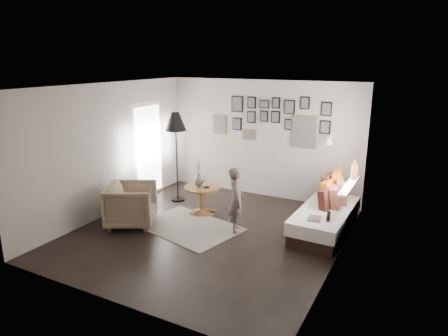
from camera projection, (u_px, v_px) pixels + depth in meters
The scene contains 23 objects.
ground at pixel (209, 233), 7.19m from camera, with size 4.80×4.80×0.00m, color black.
wall_back at pixel (262, 139), 8.89m from camera, with size 4.50×4.50×0.00m, color #9F958B.
wall_front at pixel (108, 208), 4.79m from camera, with size 4.50×4.50×0.00m, color #9F958B.
wall_left at pixel (109, 150), 7.85m from camera, with size 4.80×4.80×0.00m, color #9F958B.
wall_right at pixel (341, 181), 5.83m from camera, with size 4.80×4.80×0.00m, color #9F958B.
ceiling at pixel (207, 86), 6.50m from camera, with size 4.80×4.80×0.00m, color white.
door_left at pixel (148, 150), 8.93m from camera, with size 0.00×2.14×2.14m.
window_right at pixel (351, 181), 7.11m from camera, with size 0.15×1.32×1.30m.
gallery_wall at pixel (274, 120), 8.63m from camera, with size 2.74×0.03×1.08m.
wall_sconce at pixel (329, 140), 7.93m from camera, with size 0.18×0.36×0.16m.
rug at pixel (188, 227), 7.44m from camera, with size 1.82×1.27×0.01m, color beige.
pedestal_table at pixel (202, 201), 8.06m from camera, with size 0.71×0.71×0.56m.
vase at pixel (199, 178), 7.99m from camera, with size 0.20×0.20×0.51m.
candles at pixel (207, 181), 7.89m from camera, with size 0.12×0.12×0.26m.
daybed at pixel (326, 214), 7.25m from camera, with size 0.90×2.02×0.96m.
magazine_on_daybed at pixel (315, 218), 6.69m from camera, with size 0.22×0.29×0.02m, color black.
armchair at pixel (131, 205), 7.44m from camera, with size 0.85×0.87×0.80m, color #6F5D4B.
armchair_cushion at pixel (134, 200), 7.45m from camera, with size 0.36×0.36×0.09m, color white.
floor_lamp at pixel (176, 125), 8.42m from camera, with size 0.46×0.46×1.95m.
magazine_basket at pixel (113, 209), 7.80m from camera, with size 0.39×0.39×0.37m.
demijohn_large at pixel (327, 231), 6.76m from camera, with size 0.38×0.38×0.57m.
demijohn_small at pixel (327, 235), 6.65m from camera, with size 0.33×0.33×0.52m.
child at pixel (236, 200), 7.11m from camera, with size 0.44×0.29×1.20m, color brown.
Camera 1 is at (3.32, -5.73, 3.04)m, focal length 32.00 mm.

